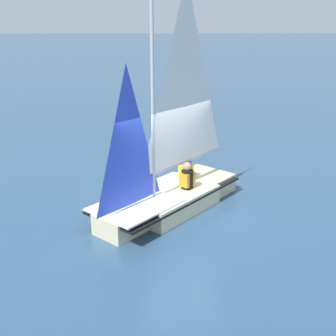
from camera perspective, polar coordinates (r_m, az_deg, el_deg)
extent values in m
plane|color=#2D4C6B|center=(10.62, 0.00, -5.51)|extent=(260.00, 260.00, 0.00)
cube|color=beige|center=(10.52, 0.00, -4.32)|extent=(2.75, 2.71, 0.48)
cube|color=beige|center=(9.45, -6.45, -7.37)|extent=(1.29, 1.28, 0.48)
cube|color=beige|center=(11.72, 5.16, -1.82)|extent=(1.61, 1.62, 0.48)
cube|color=black|center=(10.46, 0.00, -3.55)|extent=(4.07, 3.96, 0.05)
cube|color=silver|center=(9.64, -4.43, -5.01)|extent=(2.36, 2.33, 0.04)
cylinder|color=#B7B7BC|center=(9.34, -2.11, 10.47)|extent=(0.08, 0.08, 5.09)
cylinder|color=#B7B7BC|center=(10.68, 2.23, 0.87)|extent=(1.75, 1.65, 0.07)
pyramid|color=white|center=(10.19, 2.39, 12.67)|extent=(1.65, 1.55, 4.34)
pyramid|color=blue|center=(8.98, -5.41, 4.17)|extent=(1.06, 1.00, 3.10)
cube|color=black|center=(12.16, 6.62, -1.42)|extent=(0.08, 0.08, 0.34)
cube|color=black|center=(10.70, 2.58, -3.97)|extent=(0.37, 0.37, 0.45)
cylinder|color=black|center=(10.52, 2.62, -1.60)|extent=(0.42, 0.42, 0.50)
cube|color=orange|center=(10.51, 2.62, -1.48)|extent=(0.43, 0.42, 0.35)
sphere|color=#A87A56|center=(10.40, 2.65, 0.19)|extent=(0.22, 0.22, 0.22)
cube|color=black|center=(11.31, 2.42, -2.63)|extent=(0.37, 0.37, 0.45)
cylinder|color=blue|center=(11.14, 2.45, -0.37)|extent=(0.42, 0.42, 0.50)
cube|color=yellow|center=(11.13, 2.45, -0.25)|extent=(0.43, 0.42, 0.35)
sphere|color=#A87A56|center=(11.02, 2.48, 1.33)|extent=(0.22, 0.22, 0.22)
cylinder|color=black|center=(11.00, 2.48, 1.74)|extent=(0.30, 0.30, 0.06)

